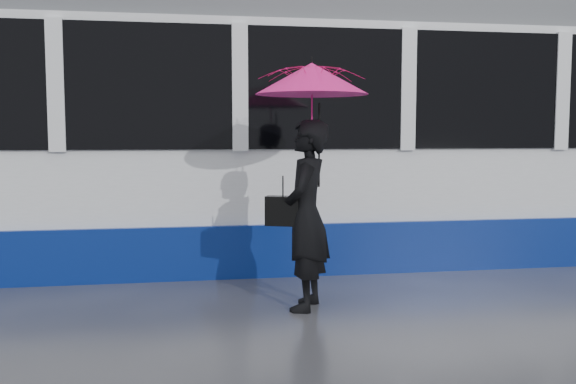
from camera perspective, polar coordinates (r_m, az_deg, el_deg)
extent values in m
plane|color=#29292E|center=(6.42, 2.44, -9.94)|extent=(90.00, 90.00, 0.00)
cube|color=#3F3D38|center=(8.12, -0.20, -6.65)|extent=(34.00, 0.07, 0.02)
cube|color=#3F3D38|center=(9.52, -1.63, -4.90)|extent=(34.00, 0.07, 0.02)
cube|color=white|center=(8.65, -1.72, 4.18)|extent=(24.00, 2.40, 2.95)
cube|color=navy|center=(8.75, -1.70, -3.80)|extent=(24.00, 2.56, 0.62)
cube|color=black|center=(8.66, -1.73, 8.65)|extent=(23.00, 2.48, 1.40)
cube|color=#54565B|center=(8.77, -1.75, 15.02)|extent=(23.60, 2.20, 0.35)
imported|color=black|center=(6.10, 1.62, -2.07)|extent=(0.65, 0.77, 1.81)
imported|color=#F0146B|center=(6.06, 2.11, 7.37)|extent=(1.29, 1.30, 0.90)
cone|color=#F0146B|center=(6.08, 2.12, 10.03)|extent=(1.38, 1.38, 0.29)
cylinder|color=black|center=(6.10, 2.12, 11.62)|extent=(0.01, 0.01, 0.07)
cylinder|color=black|center=(6.10, 2.78, 4.17)|extent=(0.02, 0.02, 0.79)
cube|color=black|center=(6.07, -0.46, -1.69)|extent=(0.35, 0.25, 0.28)
cylinder|color=black|center=(6.05, -0.46, 0.47)|extent=(0.01, 0.01, 0.18)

